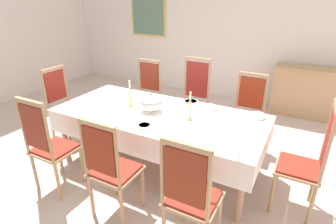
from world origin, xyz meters
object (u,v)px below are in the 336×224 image
at_px(bowl_near_right, 210,107).
at_px(spoon_primary, 268,118).
at_px(bowl_far_right, 144,126).
at_px(sideboard, 314,93).
at_px(chair_head_east, 308,160).
at_px(bowl_far_left, 191,102).
at_px(chair_north_c, 247,112).
at_px(candlestick_west, 130,96).
at_px(candlestick_east, 190,109).
at_px(dining_table, 159,118).
at_px(chair_north_a, 146,93).
at_px(bowl_near_left, 257,116).
at_px(chair_south_b, 111,167).
at_px(soup_tureen, 151,103).
at_px(framed_painting, 148,14).
at_px(chair_south_c, 190,195).
at_px(chair_north_b, 193,99).
at_px(chair_south_a, 49,144).
at_px(chair_head_west, 64,103).
at_px(spoon_secondary, 219,110).

xyz_separation_m(bowl_near_right, spoon_primary, (0.71, 0.06, -0.02)).
height_order(bowl_far_right, sideboard, sideboard).
height_order(bowl_far_right, spoon_primary, bowl_far_right).
bearing_deg(chair_head_east, bowl_far_left, 72.21).
bearing_deg(chair_north_c, sideboard, -114.61).
relative_size(candlestick_west, candlestick_east, 1.04).
bearing_deg(dining_table, bowl_far_right, -81.31).
bearing_deg(chair_north_a, bowl_near_left, 164.06).
xyz_separation_m(dining_table, sideboard, (1.67, 2.73, -0.24)).
height_order(dining_table, chair_north_c, chair_north_c).
distance_m(chair_south_b, candlestick_east, 1.10).
height_order(soup_tureen, framed_painting, framed_painting).
relative_size(chair_south_c, framed_painting, 1.14).
distance_m(chair_north_b, chair_head_east, 1.92).
bearing_deg(framed_painting, chair_north_c, -34.95).
distance_m(chair_south_a, spoon_primary, 2.50).
bearing_deg(sideboard, spoon_primary, 78.68).
xyz_separation_m(candlestick_west, candlestick_east, (0.83, 0.00, -0.01)).
height_order(chair_south_a, chair_north_b, chair_north_b).
relative_size(bowl_far_right, framed_painting, 0.15).
bearing_deg(chair_north_a, candlestick_west, 112.28).
xyz_separation_m(chair_head_west, spoon_secondary, (2.31, 0.43, 0.19)).
xyz_separation_m(bowl_far_left, framed_painting, (-2.22, 2.51, 0.91)).
xyz_separation_m(bowl_far_right, sideboard, (1.61, 3.15, -0.33)).
height_order(chair_north_a, candlestick_east, chair_north_a).
bearing_deg(chair_south_a, bowl_near_left, 36.54).
height_order(bowl_far_left, spoon_primary, bowl_far_left).
xyz_separation_m(chair_north_a, bowl_near_right, (1.33, -0.58, 0.21)).
height_order(chair_south_b, bowl_near_left, chair_south_b).
distance_m(spoon_primary, sideboard, 2.34).
distance_m(chair_north_a, bowl_near_right, 1.46).
bearing_deg(bowl_far_right, bowl_near_left, 39.65).
xyz_separation_m(chair_north_a, chair_north_b, (0.86, 0.01, 0.04)).
distance_m(bowl_far_right, spoon_primary, 1.45).
xyz_separation_m(spoon_secondary, sideboard, (1.05, 2.30, -0.32)).
bearing_deg(spoon_primary, chair_north_c, 123.74).
bearing_deg(spoon_primary, candlestick_east, -150.28).
distance_m(chair_south_b, framed_painting, 4.59).
bearing_deg(chair_head_east, chair_south_a, 111.39).
xyz_separation_m(chair_head_west, framed_painting, (-0.32, 2.98, 1.11)).
bearing_deg(candlestick_east, spoon_secondary, 63.84).
height_order(bowl_far_left, bowl_far_right, bowl_far_left).
relative_size(chair_south_b, chair_north_c, 1.00).
bearing_deg(chair_north_c, spoon_secondary, 66.05).
height_order(bowl_near_left, bowl_near_right, bowl_near_right).
xyz_separation_m(bowl_near_left, bowl_near_right, (-0.58, -0.03, 0.00)).
xyz_separation_m(chair_north_b, chair_head_west, (-1.72, -0.99, -0.04)).
height_order(chair_south_a, framed_painting, framed_painting).
relative_size(chair_north_a, framed_painting, 1.12).
xyz_separation_m(chair_south_a, chair_south_b, (0.86, 0.00, -0.01)).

